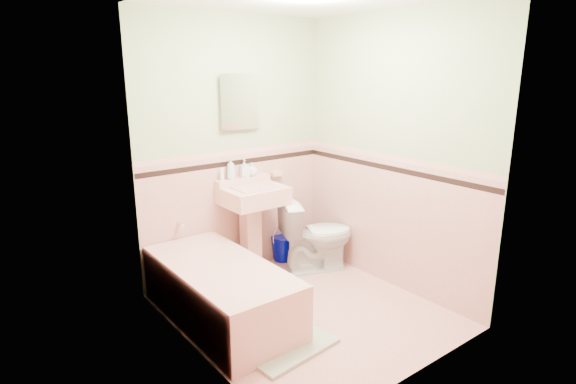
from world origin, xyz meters
TOP-DOWN VIEW (x-y plane):
  - floor at (0.00, 0.00)m, footprint 2.20×2.20m
  - wall_back at (0.00, 1.10)m, footprint 2.50×0.00m
  - wall_front at (0.00, -1.10)m, footprint 2.50×0.00m
  - wall_left at (-1.00, 0.00)m, footprint 0.00×2.50m
  - wall_right at (1.00, 0.00)m, footprint 0.00×2.50m
  - wainscot_back at (0.00, 1.09)m, footprint 2.00×0.00m
  - wainscot_front at (0.00, -1.09)m, footprint 2.00×0.00m
  - wainscot_left at (-0.99, 0.00)m, footprint 0.00×2.20m
  - wainscot_right at (0.99, 0.00)m, footprint 0.00×2.20m
  - accent_back at (0.00, 1.08)m, footprint 2.00×0.00m
  - accent_front at (0.00, -1.08)m, footprint 2.00×0.00m
  - accent_left at (-0.98, 0.00)m, footprint 0.00×2.20m
  - accent_right at (0.98, 0.00)m, footprint 0.00×2.20m
  - cap_back at (0.00, 1.08)m, footprint 2.00×0.00m
  - cap_front at (0.00, -1.08)m, footprint 2.00×0.00m
  - cap_left at (-0.98, 0.00)m, footprint 0.00×2.20m
  - cap_right at (0.98, 0.00)m, footprint 0.00×2.20m
  - bathtub at (-0.63, 0.33)m, footprint 0.70×1.50m
  - tub_faucet at (-0.63, 1.05)m, footprint 0.04×0.12m
  - sink at (0.05, 0.86)m, footprint 0.58×0.48m
  - sink_faucet at (0.05, 1.00)m, footprint 0.02×0.02m
  - medicine_cabinet at (0.05, 1.07)m, footprint 0.37×0.04m
  - soap_dish at (0.47, 1.06)m, footprint 0.12×0.07m
  - soap_bottle_left at (-0.08, 1.04)m, footprint 0.08×0.08m
  - soap_bottle_mid at (0.07, 1.04)m, footprint 0.09×0.09m
  - soap_bottle_right at (0.16, 1.04)m, footprint 0.13×0.13m
  - tube at (-0.18, 1.04)m, footprint 0.04×0.04m
  - toilet at (0.64, 0.61)m, footprint 0.83×0.65m
  - bucket at (0.52, 1.01)m, footprint 0.34×0.34m
  - bath_mat at (-0.45, -0.33)m, footprint 0.72×0.52m
  - shoe at (-0.51, -0.32)m, footprint 0.18×0.13m

SIDE VIEW (x-z plane):
  - floor at x=0.00m, z-range 0.00..0.00m
  - bath_mat at x=-0.45m, z-range 0.00..0.03m
  - shoe at x=-0.51m, z-range 0.03..0.09m
  - bucket at x=0.52m, z-range 0.00..0.27m
  - bathtub at x=-0.63m, z-range 0.00..0.45m
  - toilet at x=0.64m, z-range 0.00..0.74m
  - sink at x=0.05m, z-range 0.00..0.91m
  - wainscot_back at x=0.00m, z-range -0.40..1.60m
  - wainscot_front at x=0.00m, z-range -0.40..1.60m
  - wainscot_left at x=-0.99m, z-range -0.50..1.70m
  - wainscot_right at x=0.99m, z-range -0.50..1.70m
  - tub_faucet at x=-0.63m, z-range 0.61..0.65m
  - sink_faucet at x=0.05m, z-range 0.90..1.00m
  - soap_dish at x=0.47m, z-range 0.93..0.97m
  - tube at x=-0.18m, z-range 0.97..1.09m
  - soap_bottle_right at x=0.16m, z-range 0.97..1.11m
  - soap_bottle_mid at x=0.07m, z-range 0.97..1.15m
  - soap_bottle_left at x=-0.08m, z-range 0.97..1.18m
  - accent_left at x=-0.98m, z-range 0.02..2.22m
  - accent_right at x=0.98m, z-range 0.02..2.22m
  - accent_back at x=0.00m, z-range 0.12..2.12m
  - accent_front at x=0.00m, z-range 0.12..2.12m
  - cap_back at x=0.00m, z-range 0.22..2.22m
  - cap_front at x=0.00m, z-range 0.22..2.22m
  - cap_left at x=-0.98m, z-range 0.12..2.32m
  - cap_right at x=0.98m, z-range 0.12..2.32m
  - wall_back at x=0.00m, z-range 0.00..2.50m
  - wall_front at x=0.00m, z-range 0.00..2.50m
  - wall_left at x=-1.00m, z-range 0.00..2.50m
  - wall_right at x=1.00m, z-range 0.00..2.50m
  - medicine_cabinet at x=0.05m, z-range 1.47..1.93m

